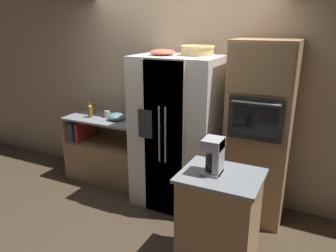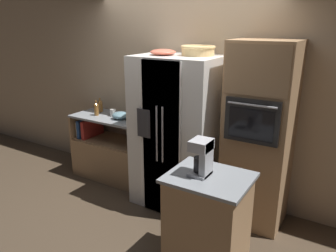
% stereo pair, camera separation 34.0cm
% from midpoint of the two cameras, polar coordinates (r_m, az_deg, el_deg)
% --- Properties ---
extents(ground_plane, '(20.00, 20.00, 0.00)m').
position_cam_midpoint_polar(ground_plane, '(4.41, 1.56, -12.40)').
color(ground_plane, '#4C3D2D').
extents(wall_back, '(12.00, 0.06, 2.80)m').
position_cam_midpoint_polar(wall_back, '(4.31, 4.87, 6.79)').
color(wall_back, tan).
rests_on(wall_back, ground_plane).
extents(counter_left, '(1.18, 0.57, 0.93)m').
position_cam_midpoint_polar(counter_left, '(4.88, -7.59, -4.96)').
color(counter_left, '#A87F56').
rests_on(counter_left, ground_plane).
extents(refrigerator, '(0.99, 0.81, 1.85)m').
position_cam_midpoint_polar(refrigerator, '(3.99, 4.16, -1.16)').
color(refrigerator, white).
rests_on(refrigerator, ground_plane).
extents(wall_oven, '(0.67, 0.65, 2.04)m').
position_cam_midpoint_polar(wall_oven, '(3.74, 18.05, -1.68)').
color(wall_oven, '#A87F56').
rests_on(wall_oven, ground_plane).
extents(island_counter, '(0.70, 0.59, 0.95)m').
position_cam_midpoint_polar(island_counter, '(3.11, 10.13, -16.48)').
color(island_counter, '#A87F56').
rests_on(island_counter, ground_plane).
extents(wicker_basket, '(0.39, 0.39, 0.11)m').
position_cam_midpoint_polar(wicker_basket, '(3.80, 7.87, 12.95)').
color(wicker_basket, tan).
rests_on(wicker_basket, refrigerator).
extents(fruit_bowl, '(0.30, 0.30, 0.07)m').
position_cam_midpoint_polar(fruit_bowl, '(3.83, 1.67, 12.75)').
color(fruit_bowl, '#DB664C').
rests_on(fruit_bowl, refrigerator).
extents(bottle_tall, '(0.07, 0.07, 0.21)m').
position_cam_midpoint_polar(bottle_tall, '(4.94, -9.81, 3.54)').
color(bottle_tall, brown).
rests_on(bottle_tall, counter_left).
extents(bottle_short, '(0.08, 0.08, 0.31)m').
position_cam_midpoint_polar(bottle_short, '(4.49, -3.58, 2.89)').
color(bottle_short, '#33723F').
rests_on(bottle_short, counter_left).
extents(bottle_wide, '(0.06, 0.06, 0.22)m').
position_cam_midpoint_polar(bottle_wide, '(4.75, -10.41, 2.96)').
color(bottle_wide, brown).
rests_on(bottle_wide, counter_left).
extents(mug, '(0.12, 0.08, 0.10)m').
position_cam_midpoint_polar(mug, '(4.69, -7.50, 2.30)').
color(mug, silver).
rests_on(mug, counter_left).
extents(mixing_bowl, '(0.24, 0.24, 0.10)m').
position_cam_midpoint_polar(mixing_bowl, '(4.54, -6.12, 1.83)').
color(mixing_bowl, '#668C99').
rests_on(mixing_bowl, counter_left).
extents(coffee_maker, '(0.16, 0.20, 0.32)m').
position_cam_midpoint_polar(coffee_maker, '(2.81, 9.54, -5.26)').
color(coffee_maker, '#B2B2B7').
rests_on(coffee_maker, island_counter).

